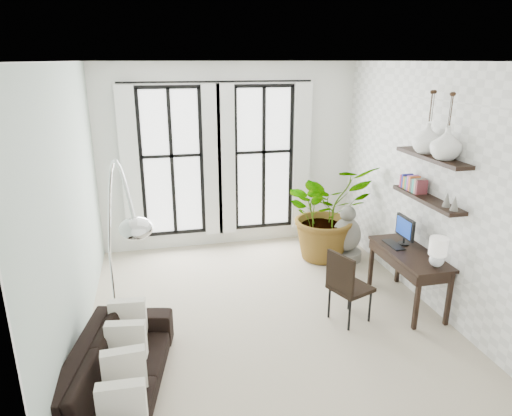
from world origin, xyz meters
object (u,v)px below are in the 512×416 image
object	(u,v)px
plant	(326,211)
arc_lamp	(118,206)
desk	(411,257)
sofa	(117,373)
buddha	(346,237)
desk_chair	(346,283)

from	to	relation	value
plant	arc_lamp	world-z (taller)	arc_lamp
desk	arc_lamp	bearing A→B (deg)	-175.86
sofa	desk	xyz separation A→B (m)	(3.75, 0.99, 0.43)
plant	arc_lamp	xyz separation A→B (m)	(-3.14, -2.06, 0.96)
sofa	arc_lamp	distance (m)	1.65
arc_lamp	sofa	bearing A→B (deg)	-97.94
sofa	arc_lamp	size ratio (longest dim) A/B	0.90
sofa	desk	distance (m)	3.90
sofa	arc_lamp	world-z (taller)	arc_lamp
arc_lamp	buddha	world-z (taller)	arc_lamp
sofa	arc_lamp	xyz separation A→B (m)	(0.10, 0.73, 1.48)
arc_lamp	desk_chair	bearing A→B (deg)	1.70
plant	buddha	distance (m)	0.55
plant	desk_chair	xyz separation A→B (m)	(-0.50, -1.98, -0.27)
desk	arc_lamp	size ratio (longest dim) A/B	0.57
plant	sofa	bearing A→B (deg)	-139.30
arc_lamp	buddha	bearing A→B (deg)	28.59
desk_chair	arc_lamp	size ratio (longest dim) A/B	0.42
desk	sofa	bearing A→B (deg)	-165.13
desk	desk_chair	size ratio (longest dim) A/B	1.37
desk	buddha	xyz separation A→B (m)	(-0.19, 1.62, -0.33)
desk	plant	bearing A→B (deg)	105.59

